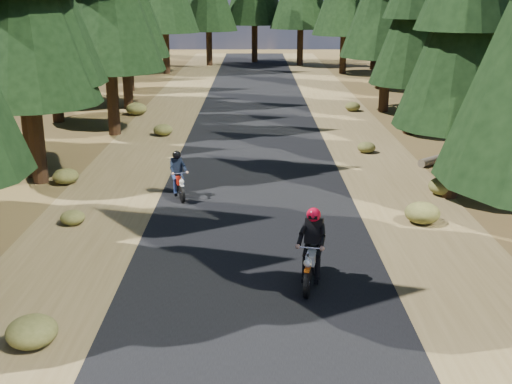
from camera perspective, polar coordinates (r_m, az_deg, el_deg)
ground at (r=15.85m, az=0.02°, el=-5.41°), size 120.00×120.00×0.00m
road at (r=20.55m, az=-0.03°, el=-0.02°), size 6.00×100.00×0.01m
shoulder_l at (r=21.05m, az=-12.65°, el=-0.04°), size 3.20×100.00×0.01m
shoulder_r at (r=21.07m, az=12.58°, el=-0.02°), size 3.20×100.00×0.01m
log_near at (r=26.41m, az=17.84°, el=3.39°), size 4.29×3.78×0.32m
understory_shrubs at (r=23.11m, az=2.72°, el=2.62°), size 14.82×28.97×0.66m
rider_lead at (r=14.00m, az=4.96°, el=-6.08°), size 0.98×2.00×1.71m
rider_follow at (r=20.04m, az=-6.90°, el=0.85°), size 0.96×1.71×1.46m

